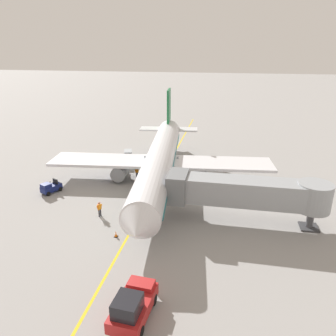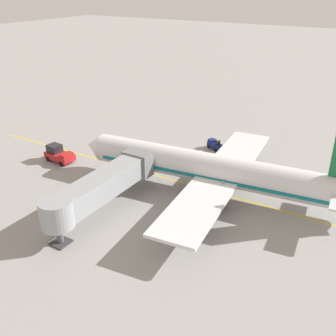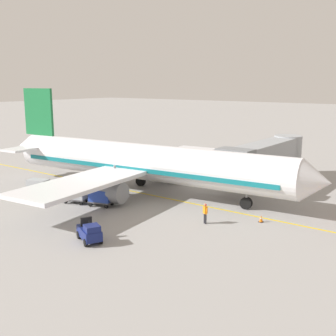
{
  "view_description": "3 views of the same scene",
  "coord_description": "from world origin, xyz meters",
  "px_view_note": "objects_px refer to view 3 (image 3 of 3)",
  "views": [
    {
      "loc": [
        -8.89,
        40.49,
        17.29
      ],
      "look_at": [
        -1.46,
        1.73,
        2.33
      ],
      "focal_mm": 34.18,
      "sensor_mm": 36.0,
      "label": 1
    },
    {
      "loc": [
        -39.63,
        -16.11,
        23.98
      ],
      "look_at": [
        -1.14,
        7.3,
        2.27
      ],
      "focal_mm": 41.84,
      "sensor_mm": 36.0,
      "label": 2
    },
    {
      "loc": [
        32.22,
        29.02,
        11.33
      ],
      "look_at": [
        -2.4,
        2.93,
        2.48
      ],
      "focal_mm": 45.02,
      "sensor_mm": 36.0,
      "label": 3
    }
  ],
  "objects_px": {
    "baggage_cart_third_in_train": "(55,189)",
    "ground_crew_loader": "(205,212)",
    "baggage_cart_tail_end": "(38,186)",
    "ground_crew_wing_walker": "(113,189)",
    "parked_airliner": "(142,163)",
    "baggage_cart_second_in_train": "(76,193)",
    "safety_cone_nose_left": "(261,219)",
    "baggage_tug_lead": "(90,232)",
    "baggage_cart_front": "(101,196)",
    "jet_bridge": "(265,154)"
  },
  "relations": [
    {
      "from": "baggage_cart_tail_end",
      "to": "baggage_cart_second_in_train",
      "type": "bearing_deg",
      "value": 92.92
    },
    {
      "from": "baggage_tug_lead",
      "to": "ground_crew_wing_walker",
      "type": "bearing_deg",
      "value": -144.3
    },
    {
      "from": "parked_airliner",
      "to": "baggage_tug_lead",
      "type": "xyz_separation_m",
      "value": [
        12.86,
        6.02,
        -2.47
      ]
    },
    {
      "from": "baggage_cart_second_in_train",
      "to": "parked_airliner",
      "type": "bearing_deg",
      "value": 159.94
    },
    {
      "from": "parked_airliner",
      "to": "baggage_cart_front",
      "type": "distance_m",
      "value": 6.45
    },
    {
      "from": "baggage_cart_tail_end",
      "to": "ground_crew_wing_walker",
      "type": "height_order",
      "value": "ground_crew_wing_walker"
    },
    {
      "from": "ground_crew_wing_walker",
      "to": "baggage_cart_tail_end",
      "type": "bearing_deg",
      "value": -63.88
    },
    {
      "from": "baggage_cart_third_in_train",
      "to": "ground_crew_loader",
      "type": "relative_size",
      "value": 1.76
    },
    {
      "from": "parked_airliner",
      "to": "ground_crew_loader",
      "type": "bearing_deg",
      "value": 67.22
    },
    {
      "from": "jet_bridge",
      "to": "safety_cone_nose_left",
      "type": "height_order",
      "value": "jet_bridge"
    },
    {
      "from": "baggage_cart_front",
      "to": "safety_cone_nose_left",
      "type": "xyz_separation_m",
      "value": [
        -4.68,
        13.9,
        -0.66
      ]
    },
    {
      "from": "baggage_cart_front",
      "to": "baggage_cart_third_in_train",
      "type": "height_order",
      "value": "same"
    },
    {
      "from": "baggage_cart_third_in_train",
      "to": "baggage_cart_tail_end",
      "type": "xyz_separation_m",
      "value": [
        0.03,
        -2.74,
        0.0
      ]
    },
    {
      "from": "parked_airliner",
      "to": "baggage_cart_third_in_train",
      "type": "xyz_separation_m",
      "value": [
        7.01,
        -5.21,
        -2.24
      ]
    },
    {
      "from": "jet_bridge",
      "to": "safety_cone_nose_left",
      "type": "distance_m",
      "value": 13.73
    },
    {
      "from": "baggage_cart_second_in_train",
      "to": "baggage_tug_lead",
      "type": "bearing_deg",
      "value": 54.35
    },
    {
      "from": "baggage_cart_second_in_train",
      "to": "baggage_cart_tail_end",
      "type": "height_order",
      "value": "same"
    },
    {
      "from": "baggage_tug_lead",
      "to": "ground_crew_loader",
      "type": "height_order",
      "value": "ground_crew_loader"
    },
    {
      "from": "baggage_cart_second_in_train",
      "to": "safety_cone_nose_left",
      "type": "bearing_deg",
      "value": 108.05
    },
    {
      "from": "baggage_cart_second_in_train",
      "to": "ground_crew_loader",
      "type": "distance_m",
      "value": 13.25
    },
    {
      "from": "jet_bridge",
      "to": "baggage_cart_front",
      "type": "height_order",
      "value": "jet_bridge"
    },
    {
      "from": "parked_airliner",
      "to": "baggage_cart_second_in_train",
      "type": "xyz_separation_m",
      "value": [
        6.76,
        -2.47,
        -2.24
      ]
    },
    {
      "from": "ground_crew_wing_walker",
      "to": "baggage_cart_third_in_train",
      "type": "bearing_deg",
      "value": -51.98
    },
    {
      "from": "baggage_tug_lead",
      "to": "ground_crew_loader",
      "type": "xyz_separation_m",
      "value": [
        -8.42,
        4.55,
        0.24
      ]
    },
    {
      "from": "baggage_cart_third_in_train",
      "to": "safety_cone_nose_left",
      "type": "height_order",
      "value": "baggage_cart_third_in_train"
    },
    {
      "from": "parked_airliner",
      "to": "baggage_cart_tail_end",
      "type": "xyz_separation_m",
      "value": [
        7.04,
        -7.95,
        -2.24
      ]
    },
    {
      "from": "baggage_cart_third_in_train",
      "to": "ground_crew_wing_walker",
      "type": "distance_m",
      "value": 5.72
    },
    {
      "from": "baggage_cart_second_in_train",
      "to": "baggage_cart_tail_end",
      "type": "bearing_deg",
      "value": -87.08
    },
    {
      "from": "safety_cone_nose_left",
      "to": "baggage_cart_tail_end",
      "type": "bearing_deg",
      "value": -75.56
    },
    {
      "from": "baggage_cart_front",
      "to": "baggage_cart_tail_end",
      "type": "relative_size",
      "value": 1.0
    },
    {
      "from": "baggage_cart_second_in_train",
      "to": "ground_crew_loader",
      "type": "xyz_separation_m",
      "value": [
        -2.32,
        13.04,
        0.0
      ]
    },
    {
      "from": "baggage_cart_tail_end",
      "to": "safety_cone_nose_left",
      "type": "height_order",
      "value": "baggage_cart_tail_end"
    },
    {
      "from": "baggage_tug_lead",
      "to": "baggage_cart_third_in_train",
      "type": "xyz_separation_m",
      "value": [
        -5.84,
        -11.24,
        0.24
      ]
    },
    {
      "from": "jet_bridge",
      "to": "ground_crew_wing_walker",
      "type": "height_order",
      "value": "jet_bridge"
    },
    {
      "from": "baggage_cart_third_in_train",
      "to": "baggage_cart_tail_end",
      "type": "distance_m",
      "value": 2.74
    },
    {
      "from": "baggage_cart_front",
      "to": "baggage_cart_third_in_train",
      "type": "bearing_deg",
      "value": -79.83
    },
    {
      "from": "baggage_cart_tail_end",
      "to": "ground_crew_wing_walker",
      "type": "distance_m",
      "value": 8.07
    },
    {
      "from": "baggage_cart_third_in_train",
      "to": "ground_crew_loader",
      "type": "xyz_separation_m",
      "value": [
        -2.57,
        15.78,
        0.0
      ]
    },
    {
      "from": "baggage_cart_third_in_train",
      "to": "ground_crew_wing_walker",
      "type": "height_order",
      "value": "ground_crew_wing_walker"
    },
    {
      "from": "baggage_cart_second_in_train",
      "to": "baggage_cart_third_in_train",
      "type": "xyz_separation_m",
      "value": [
        0.25,
        -2.74,
        0.0
      ]
    },
    {
      "from": "jet_bridge",
      "to": "safety_cone_nose_left",
      "type": "bearing_deg",
      "value": 23.29
    },
    {
      "from": "baggage_cart_tail_end",
      "to": "baggage_tug_lead",
      "type": "bearing_deg",
      "value": 67.41
    },
    {
      "from": "baggage_cart_front",
      "to": "baggage_cart_tail_end",
      "type": "xyz_separation_m",
      "value": [
        1.0,
        -8.13,
        0.0
      ]
    },
    {
      "from": "baggage_tug_lead",
      "to": "safety_cone_nose_left",
      "type": "distance_m",
      "value": 14.04
    },
    {
      "from": "baggage_tug_lead",
      "to": "ground_crew_wing_walker",
      "type": "height_order",
      "value": "ground_crew_wing_walker"
    },
    {
      "from": "parked_airliner",
      "to": "jet_bridge",
      "type": "bearing_deg",
      "value": 141.1
    },
    {
      "from": "baggage_cart_third_in_train",
      "to": "ground_crew_loader",
      "type": "bearing_deg",
      "value": 99.26
    },
    {
      "from": "parked_airliner",
      "to": "ground_crew_wing_walker",
      "type": "distance_m",
      "value": 4.2
    },
    {
      "from": "parked_airliner",
      "to": "ground_crew_loader",
      "type": "height_order",
      "value": "parked_airliner"
    },
    {
      "from": "baggage_cart_tail_end",
      "to": "ground_crew_wing_walker",
      "type": "bearing_deg",
      "value": 116.12
    }
  ]
}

